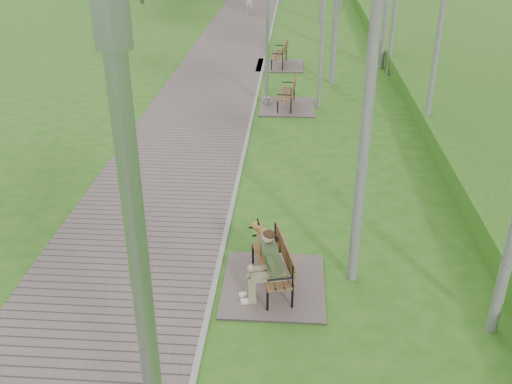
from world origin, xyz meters
TOP-DOWN VIEW (x-y plane):
  - walkway at (-1.75, 21.50)m, footprint 3.50×67.00m
  - kerb at (0.00, 21.50)m, footprint 0.10×67.00m
  - bench_main at (0.96, 5.33)m, footprint 1.81×2.01m
  - bench_second at (1.06, 15.26)m, footprint 1.82×2.02m
  - bench_third at (0.65, 20.53)m, footprint 1.92×2.13m
  - lamp_post_second at (0.39, 15.39)m, footprint 0.20×0.20m
  - pedestrian_near at (-1.56, 32.73)m, footprint 0.63×0.51m

SIDE VIEW (x-z plane):
  - walkway at x=-1.75m, z-range 0.00..0.04m
  - kerb at x=0.00m, z-range 0.00..0.05m
  - bench_second at x=1.06m, z-range -0.35..0.77m
  - bench_third at x=0.65m, z-range -0.37..0.81m
  - bench_main at x=0.96m, z-range -0.35..1.23m
  - pedestrian_near at x=-1.56m, z-range 0.00..1.49m
  - lamp_post_second at x=0.39m, z-range -0.17..4.93m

